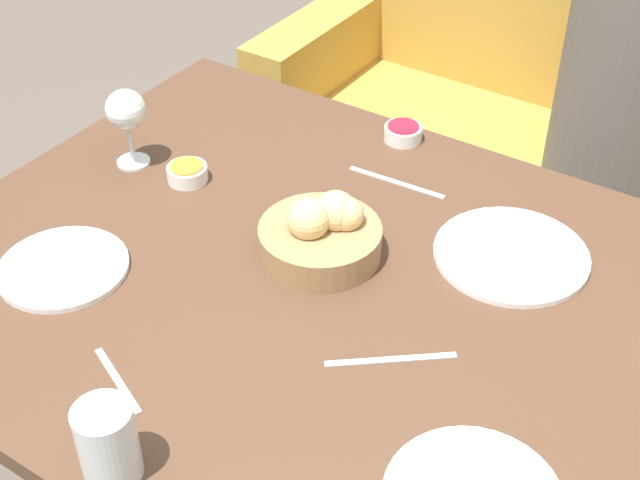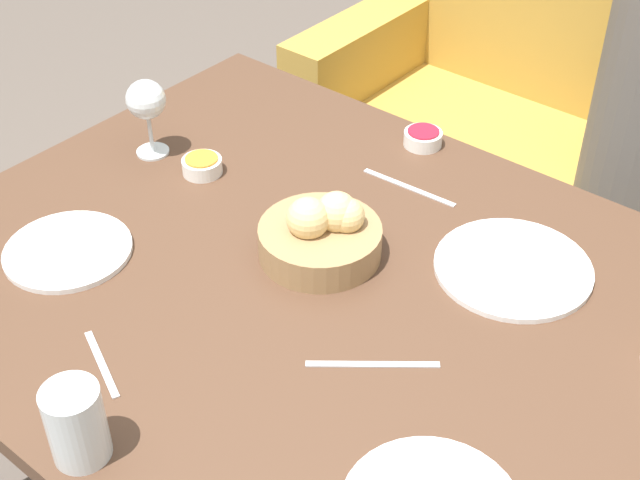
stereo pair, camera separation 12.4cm
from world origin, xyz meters
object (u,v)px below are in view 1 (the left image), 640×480
Objects in this scene: couch at (584,181)px; bread_basket at (322,234)px; seated_person at (618,154)px; jam_bowl_berry at (403,133)px; knife_silver at (396,182)px; wine_glass at (126,112)px; spoon_coffee at (118,380)px; fork_silver at (391,360)px; plate_far_center at (511,255)px; water_tumbler at (108,443)px; plate_near_left at (63,268)px; jam_bowl_honey at (187,173)px.

bread_basket is at bearing -97.67° from couch.
seated_person reaches higher than jam_bowl_berry.
knife_silver is at bearing -99.89° from couch.
spoon_coffee is at bearing -49.52° from wine_glass.
wine_glass is 1.12× the size of spoon_coffee.
bread_basket is at bearing 145.29° from fork_silver.
seated_person is at bearing -56.57° from couch.
jam_bowl_berry is at bearing 117.62° from fork_silver.
knife_silver is (0.07, -0.14, -0.01)m from jam_bowl_berry.
plate_far_center reaches higher than fork_silver.
fork_silver and knife_silver have the same top height.
couch reaches higher than bread_basket.
water_tumbler is at bearing -118.23° from fork_silver.
seated_person is at bearing 51.60° from wine_glass.
wine_glass is at bearing 164.74° from fork_silver.
couch is 1.30m from wine_glass.
bread_basket is at bearing 39.39° from plate_near_left.
water_tumbler reaches higher than bread_basket.
couch reaches higher than water_tumbler.
spoon_coffee is (-0.31, -0.25, 0.00)m from fork_silver.
couch reaches higher than fork_silver.
seated_person reaches higher than plate_far_center.
water_tumbler is at bearing -87.50° from bread_basket.
knife_silver is (-0.27, 0.09, -0.00)m from plate_far_center.
jam_bowl_honey is at bearing 5.89° from wine_glass.
bread_basket is at bearing -90.33° from knife_silver.
water_tumbler is 0.67m from jam_bowl_honey.
jam_bowl_honey is at bearing 172.35° from bread_basket.
couch reaches higher than spoon_coffee.
knife_silver is at bearing -110.11° from seated_person.
couch is 14.65× the size of water_tumbler.
jam_bowl_berry is 0.48× the size of fork_silver.
plate_near_left is 0.56m from fork_silver.
couch is at bearing 93.63° from fork_silver.
seated_person is 1.48m from water_tumbler.
seated_person is at bearing 59.42° from jam_bowl_berry.
jam_bowl_honey is 0.48× the size of fork_silver.
jam_bowl_honey is 0.51m from spoon_coffee.
fork_silver is (0.08, -1.22, 0.41)m from couch.
plate_far_center is 1.87× the size of spoon_coffee.
jam_bowl_berry is (-0.21, -0.67, 0.42)m from couch.
spoon_coffee is at bearing -101.83° from bread_basket.
jam_bowl_honey is (0.00, 0.32, 0.01)m from plate_near_left.
jam_bowl_berry is (0.39, 0.36, -0.10)m from wine_glass.
couch is at bearing 59.93° from wine_glass.
seated_person is at bearing 75.05° from bread_basket.
bread_basket is at bearing -104.95° from seated_person.
seated_person is 1.06m from jam_bowl_honey.
water_tumbler is at bearing -94.35° from couch.
couch reaches higher than jam_bowl_honey.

